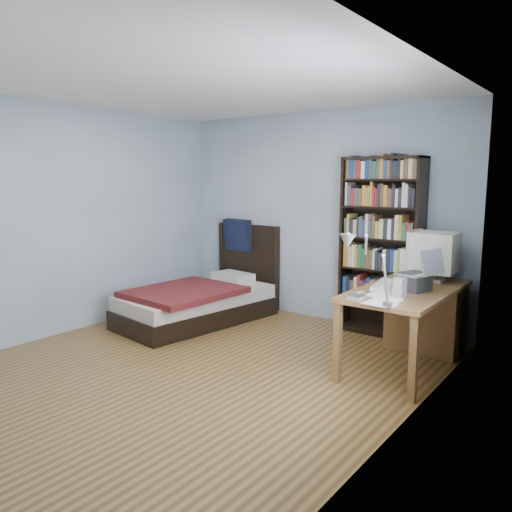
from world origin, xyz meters
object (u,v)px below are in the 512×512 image
at_px(keyboard, 387,285).
at_px(speaker, 400,288).
at_px(bed, 202,299).
at_px(crt_monitor, 432,253).
at_px(desk_lamp, 355,249).
at_px(soda_can, 403,277).
at_px(bookshelf, 381,247).
at_px(desk, 421,313).
at_px(laptop, 417,279).

distance_m(keyboard, speaker, 0.42).
bearing_deg(bed, speaker, -8.35).
bearing_deg(crt_monitor, desk_lamp, -91.91).
xyz_separation_m(soda_can, bookshelf, (-0.47, 0.57, 0.18)).
xyz_separation_m(desk, desk_lamp, (0.00, -1.51, 0.80)).
distance_m(laptop, soda_can, 0.33).
bearing_deg(keyboard, bed, 168.08).
bearing_deg(bed, soda_can, 5.29).
bearing_deg(desk, bed, -170.43).
relative_size(desk, bookshelf, 0.77).
relative_size(desk, soda_can, 12.79).
relative_size(speaker, bed, 0.08).
distance_m(keyboard, bookshelf, 0.97).
height_order(laptop, keyboard, laptop).
xyz_separation_m(speaker, bed, (-2.60, 0.38, -0.56)).
xyz_separation_m(keyboard, bed, (-2.35, 0.05, -0.49)).
bearing_deg(keyboard, desk, 59.72).
distance_m(crt_monitor, keyboard, 0.64).
xyz_separation_m(crt_monitor, keyboard, (-0.22, -0.54, -0.25)).
height_order(crt_monitor, bed, crt_monitor).
xyz_separation_m(desk_lamp, soda_can, (-0.12, 1.31, -0.43)).
xyz_separation_m(crt_monitor, speaker, (0.02, -0.88, -0.19)).
bearing_deg(soda_can, keyboard, -100.02).
distance_m(desk_lamp, soda_can, 1.38).
xyz_separation_m(laptop, soda_can, (-0.22, 0.25, -0.05)).
bearing_deg(bed, desk_lamp, -23.26).
bearing_deg(speaker, bed, 179.57).
height_order(speaker, bookshelf, bookshelf).
relative_size(desk_lamp, speaker, 3.53).
xyz_separation_m(laptop, bed, (-2.62, 0.03, -0.58)).
relative_size(laptop, bed, 0.18).
distance_m(crt_monitor, bed, 2.73).
distance_m(laptop, speaker, 0.36).
xyz_separation_m(keyboard, soda_can, (0.05, 0.27, 0.04)).
bearing_deg(laptop, crt_monitor, 94.50).
xyz_separation_m(desk_lamp, speaker, (0.08, 0.70, -0.40)).
height_order(keyboard, speaker, speaker).
distance_m(laptop, keyboard, 0.28).
distance_m(bookshelf, bed, 2.20).
relative_size(speaker, bookshelf, 0.09).
distance_m(speaker, soda_can, 0.64).
distance_m(desk_lamp, speaker, 0.81).
bearing_deg(laptop, bed, 179.44).
distance_m(desk_lamp, keyboard, 1.15).
bearing_deg(keyboard, laptop, -5.55).
bearing_deg(bed, crt_monitor, 10.84).
relative_size(soda_can, bed, 0.06).
distance_m(desk, bed, 2.56).
bearing_deg(speaker, bookshelf, 127.70).
height_order(desk, laptop, laptop).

